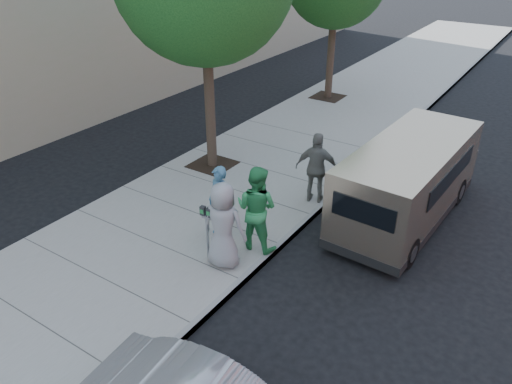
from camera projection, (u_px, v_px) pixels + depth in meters
ground at (227, 230)px, 11.86m from camera, size 120.00×120.00×0.00m
sidewalk at (195, 215)px, 12.31m from camera, size 5.00×60.00×0.15m
curb_face at (279, 246)px, 11.13m from camera, size 0.12×60.00×0.16m
parking_meter at (207, 222)px, 10.16m from camera, size 0.27×0.11×1.27m
van at (409, 180)px, 11.83m from camera, size 2.06×5.47×2.00m
person_officer at (220, 202)px, 11.03m from camera, size 0.67×0.50×1.69m
person_green_shirt at (257, 208)px, 10.55m from camera, size 1.00×0.81×1.93m
person_gray_shirt at (223, 226)px, 10.01m from camera, size 1.02×0.76×1.88m
person_striped_polo at (317, 168)px, 12.35m from camera, size 1.16×0.75×1.84m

